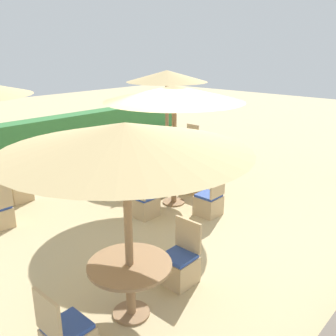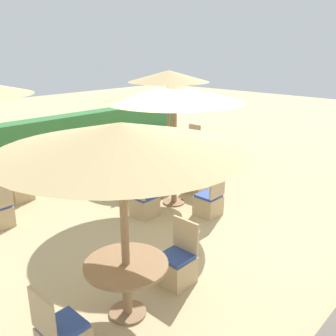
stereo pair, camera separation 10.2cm
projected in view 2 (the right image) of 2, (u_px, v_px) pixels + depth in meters
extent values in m
plane|color=#C6B284|center=(190.00, 216.00, 7.61)|extent=(40.00, 40.00, 0.00)
cube|color=#387A3D|center=(28.00, 139.00, 11.71)|extent=(13.00, 0.70, 1.08)
cylinder|color=#93704C|center=(169.00, 118.00, 10.91)|extent=(0.10, 0.10, 2.57)
cone|color=tan|center=(169.00, 76.00, 10.53)|extent=(2.31, 2.31, 0.32)
cylinder|color=#93704C|center=(169.00, 160.00, 11.30)|extent=(0.48, 0.48, 0.03)
cylinder|color=#93704C|center=(169.00, 149.00, 11.20)|extent=(0.12, 0.12, 0.71)
cylinder|color=#93704C|center=(169.00, 137.00, 11.08)|extent=(1.06, 1.06, 0.04)
cube|color=tan|center=(190.00, 148.00, 11.93)|extent=(0.46, 0.46, 0.40)
cube|color=#2D4CA8|center=(190.00, 141.00, 11.86)|extent=(0.42, 0.42, 0.05)
cube|color=tan|center=(195.00, 132.00, 11.93)|extent=(0.04, 0.46, 0.48)
cube|color=tan|center=(145.00, 162.00, 10.50)|extent=(0.46, 0.46, 0.40)
cube|color=#2D4CA8|center=(145.00, 154.00, 10.43)|extent=(0.42, 0.42, 0.05)
cube|color=tan|center=(139.00, 146.00, 10.20)|extent=(0.04, 0.46, 0.48)
cube|color=tan|center=(193.00, 161.00, 10.60)|extent=(0.46, 0.46, 0.40)
cube|color=#2D4CA8|center=(193.00, 153.00, 10.53)|extent=(0.42, 0.42, 0.05)
cube|color=tan|center=(199.00, 145.00, 10.31)|extent=(0.46, 0.04, 0.48)
cube|color=tan|center=(20.00, 191.00, 8.37)|extent=(0.46, 0.46, 0.40)
cube|color=#2D4CA8|center=(19.00, 182.00, 8.30)|extent=(0.42, 0.42, 0.05)
cube|color=tan|center=(27.00, 168.00, 8.36)|extent=(0.04, 0.46, 0.48)
cube|color=tan|center=(0.00, 196.00, 6.83)|extent=(0.46, 0.04, 0.48)
cylinder|color=#93704C|center=(125.00, 229.00, 4.47)|extent=(0.10, 0.10, 2.42)
cone|color=tan|center=(121.00, 137.00, 4.12)|extent=(2.85, 2.85, 0.32)
cylinder|color=#93704C|center=(128.00, 312.00, 4.84)|extent=(0.48, 0.48, 0.03)
cylinder|color=#93704C|center=(127.00, 290.00, 4.73)|extent=(0.12, 0.12, 0.70)
cylinder|color=#93704C|center=(126.00, 265.00, 4.62)|extent=(1.05, 1.05, 0.04)
cube|color=tan|center=(176.00, 270.00, 5.42)|extent=(0.46, 0.46, 0.40)
cube|color=#2D4CA8|center=(176.00, 257.00, 5.35)|extent=(0.42, 0.42, 0.05)
cube|color=tan|center=(186.00, 235.00, 5.42)|extent=(0.04, 0.46, 0.48)
cube|color=#2D4CA8|center=(63.00, 326.00, 4.03)|extent=(0.42, 0.42, 0.05)
cube|color=tan|center=(42.00, 315.00, 3.80)|extent=(0.04, 0.46, 0.48)
cylinder|color=#93704C|center=(174.00, 149.00, 7.88)|extent=(0.10, 0.10, 2.47)
cone|color=tan|center=(175.00, 93.00, 7.53)|extent=(2.88, 2.88, 0.32)
cylinder|color=#93704C|center=(174.00, 202.00, 8.26)|extent=(0.48, 0.48, 0.03)
cylinder|color=#93704C|center=(174.00, 188.00, 8.16)|extent=(0.12, 0.12, 0.70)
cylinder|color=#93704C|center=(174.00, 172.00, 8.04)|extent=(0.92, 0.92, 0.04)
cube|color=tan|center=(144.00, 207.00, 7.58)|extent=(0.46, 0.46, 0.40)
cube|color=#2D4CA8|center=(144.00, 196.00, 7.51)|extent=(0.42, 0.42, 0.05)
cube|color=tan|center=(136.00, 187.00, 7.28)|extent=(0.04, 0.46, 0.48)
cube|color=tan|center=(146.00, 184.00, 8.82)|extent=(0.46, 0.46, 0.40)
cube|color=#2D4CA8|center=(146.00, 175.00, 8.75)|extent=(0.42, 0.42, 0.05)
cube|color=tan|center=(139.00, 162.00, 8.80)|extent=(0.46, 0.04, 0.48)
cube|color=tan|center=(208.00, 206.00, 7.62)|extent=(0.46, 0.46, 0.40)
cube|color=#2D4CA8|center=(208.00, 195.00, 7.55)|extent=(0.42, 0.42, 0.05)
cube|color=tan|center=(218.00, 186.00, 7.33)|extent=(0.46, 0.04, 0.48)
cube|color=tan|center=(197.00, 184.00, 8.84)|extent=(0.46, 0.46, 0.40)
cube|color=#2D4CA8|center=(197.00, 175.00, 8.77)|extent=(0.42, 0.42, 0.05)
cube|color=tan|center=(203.00, 162.00, 8.84)|extent=(0.04, 0.46, 0.48)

